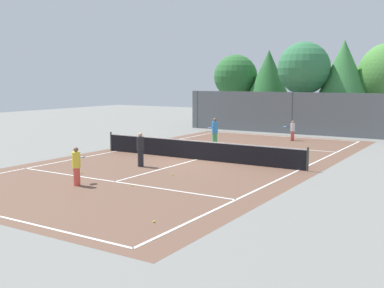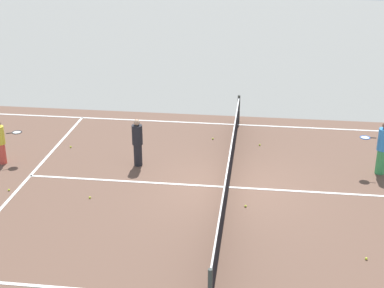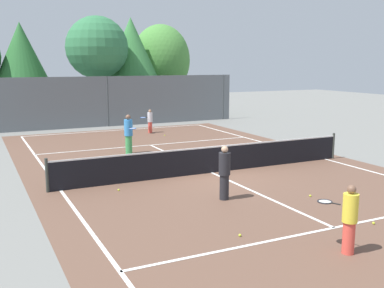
{
  "view_description": "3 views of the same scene",
  "coord_description": "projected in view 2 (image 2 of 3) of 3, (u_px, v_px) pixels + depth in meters",
  "views": [
    {
      "loc": [
        12.63,
        -20.66,
        4.11
      ],
      "look_at": [
        0.58,
        -1.41,
        1.03
      ],
      "focal_mm": 44.09,
      "sensor_mm": 36.0,
      "label": 1
    },
    {
      "loc": [
        15.63,
        0.86,
        7.99
      ],
      "look_at": [
        -0.96,
        -1.26,
        0.99
      ],
      "focal_mm": 52.91,
      "sensor_mm": 36.0,
      "label": 2
    },
    {
      "loc": [
        -7.88,
        -14.51,
        4.05
      ],
      "look_at": [
        -1.17,
        -0.74,
        1.3
      ],
      "focal_mm": 42.57,
      "sensor_mm": 36.0,
      "label": 3
    }
  ],
  "objects": [
    {
      "name": "tennis_net",
      "position": [
        229.0,
        172.0,
        17.29
      ],
      "size": [
        11.9,
        0.1,
        1.1
      ],
      "color": "#333833",
      "rests_on": "ground_plane"
    },
    {
      "name": "tennis_ball_5",
      "position": [
        213.0,
        139.0,
        21.08
      ],
      "size": [
        0.07,
        0.07,
        0.07
      ],
      "primitive_type": "sphere",
      "color": "#CCE533",
      "rests_on": "ground_plane"
    },
    {
      "name": "tennis_ball_1",
      "position": [
        366.0,
        259.0,
        13.87
      ],
      "size": [
        0.07,
        0.07,
        0.07
      ],
      "primitive_type": "sphere",
      "color": "#CCE533",
      "rests_on": "ground_plane"
    },
    {
      "name": "tennis_ball_8",
      "position": [
        9.0,
        190.0,
        17.25
      ],
      "size": [
        0.07,
        0.07,
        0.07
      ],
      "primitive_type": "sphere",
      "color": "#CCE533",
      "rests_on": "ground_plane"
    },
    {
      "name": "tennis_ball_2",
      "position": [
        260.0,
        145.0,
        20.53
      ],
      "size": [
        0.07,
        0.07,
        0.07
      ],
      "primitive_type": "sphere",
      "color": "#CCE533",
      "rests_on": "ground_plane"
    },
    {
      "name": "player_2",
      "position": [
        382.0,
        147.0,
        18.06
      ],
      "size": [
        0.38,
        0.94,
        1.77
      ],
      "color": "#3FA559",
      "rests_on": "ground_plane"
    },
    {
      "name": "player_3",
      "position": [
        137.0,
        142.0,
        18.67
      ],
      "size": [
        0.35,
        0.35,
        1.64
      ],
      "color": "#232328",
      "rests_on": "ground_plane"
    },
    {
      "name": "ground_plane",
      "position": [
        228.0,
        187.0,
        17.48
      ],
      "size": [
        80.0,
        80.0,
        0.0
      ],
      "primitive_type": "plane",
      "color": "slate"
    },
    {
      "name": "tennis_ball_9",
      "position": [
        246.0,
        206.0,
        16.32
      ],
      "size": [
        0.07,
        0.07,
        0.07
      ],
      "primitive_type": "sphere",
      "color": "#CCE533",
      "rests_on": "ground_plane"
    },
    {
      "name": "tennis_ball_7",
      "position": [
        71.0,
        147.0,
        20.35
      ],
      "size": [
        0.07,
        0.07,
        0.07
      ],
      "primitive_type": "sphere",
      "color": "#CCE533",
      "rests_on": "ground_plane"
    },
    {
      "name": "player_1",
      "position": [
        1.0,
        142.0,
        18.84
      ],
      "size": [
        0.63,
        0.89,
        1.52
      ],
      "color": "#E54C3F",
      "rests_on": "ground_plane"
    },
    {
      "name": "tennis_ball_6",
      "position": [
        90.0,
        198.0,
        16.8
      ],
      "size": [
        0.07,
        0.07,
        0.07
      ],
      "primitive_type": "sphere",
      "color": "#CCE533",
      "rests_on": "ground_plane"
    },
    {
      "name": "court_surface",
      "position": [
        228.0,
        187.0,
        17.48
      ],
      "size": [
        13.0,
        25.0,
        0.01
      ],
      "color": "brown",
      "rests_on": "ground_plane"
    }
  ]
}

